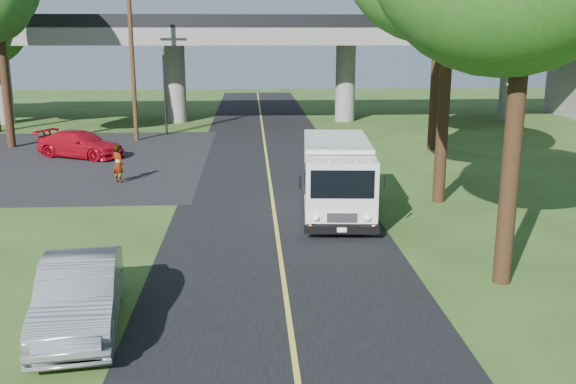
{
  "coord_description": "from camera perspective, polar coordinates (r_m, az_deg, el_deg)",
  "views": [
    {
      "loc": [
        -0.78,
        -13.87,
        6.11
      ],
      "look_at": [
        0.29,
        4.35,
        1.6
      ],
      "focal_mm": 40.0,
      "sensor_mm": 36.0,
      "label": 1
    }
  ],
  "objects": [
    {
      "name": "lane_line",
      "position": [
        24.64,
        -1.43,
        -0.41
      ],
      "size": [
        0.12,
        90.0,
        0.01
      ],
      "primitive_type": "cube",
      "color": "gold",
      "rests_on": "road"
    },
    {
      "name": "road",
      "position": [
        24.65,
        -1.43,
        -0.45
      ],
      "size": [
        7.0,
        90.0,
        0.02
      ],
      "primitive_type": "cube",
      "color": "black",
      "rests_on": "ground"
    },
    {
      "name": "parking_lot",
      "position": [
        34.02,
        -20.79,
        2.63
      ],
      "size": [
        16.0,
        18.0,
        0.01
      ],
      "primitive_type": "cube",
      "color": "black",
      "rests_on": "ground"
    },
    {
      "name": "red_sedan",
      "position": [
        34.23,
        -17.96,
        4.06
      ],
      "size": [
        4.99,
        3.66,
        1.34
      ],
      "primitive_type": "imported",
      "rotation": [
        0.0,
        0.0,
        1.14
      ],
      "color": "#A70A18",
      "rests_on": "ground"
    },
    {
      "name": "step_van",
      "position": [
        22.11,
        4.35,
        1.52
      ],
      "size": [
        2.69,
        6.25,
        2.56
      ],
      "rotation": [
        0.0,
        0.0,
        -0.08
      ],
      "color": "silver",
      "rests_on": "ground"
    },
    {
      "name": "pedestrian",
      "position": [
        27.81,
        -14.87,
        2.42
      ],
      "size": [
        0.7,
        0.67,
        1.62
      ],
      "primitive_type": "imported",
      "rotation": [
        0.0,
        0.0,
        2.45
      ],
      "color": "gray",
      "rests_on": "ground"
    },
    {
      "name": "overpass",
      "position": [
        45.9,
        -2.43,
        11.93
      ],
      "size": [
        54.0,
        10.0,
        7.3
      ],
      "color": "slate",
      "rests_on": "ground"
    },
    {
      "name": "utility_pole",
      "position": [
        38.49,
        -13.67,
        11.24
      ],
      "size": [
        1.6,
        0.26,
        9.0
      ],
      "color": "#472D19",
      "rests_on": "ground"
    },
    {
      "name": "ground",
      "position": [
        15.18,
        -0.11,
        -9.86
      ],
      "size": [
        120.0,
        120.0,
        0.0
      ],
      "primitive_type": "plane",
      "color": "#2D4418",
      "rests_on": "ground"
    },
    {
      "name": "silver_sedan",
      "position": [
        14.42,
        -18.04,
        -8.71
      ],
      "size": [
        2.19,
        4.68,
        1.48
      ],
      "primitive_type": "imported",
      "rotation": [
        0.0,
        0.0,
        0.14
      ],
      "color": "gray",
      "rests_on": "ground"
    },
    {
      "name": "traffic_signal",
      "position": [
        40.31,
        -10.93,
        9.5
      ],
      "size": [
        0.18,
        0.22,
        5.2
      ],
      "color": "black",
      "rests_on": "ground"
    }
  ]
}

